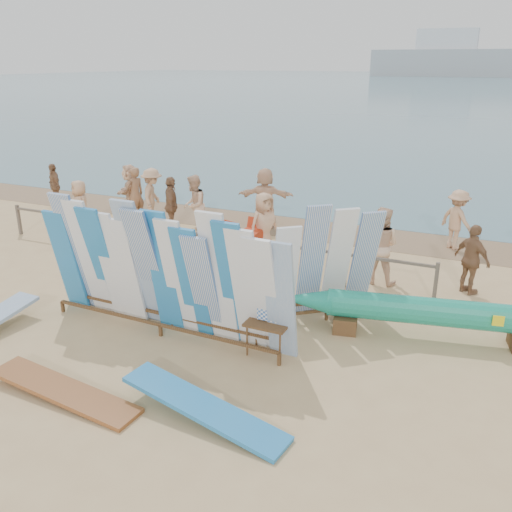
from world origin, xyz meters
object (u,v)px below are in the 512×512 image
at_px(beachgoer_1, 135,194).
at_px(beachgoer_2, 194,205).
at_px(flat_board_c, 65,397).
at_px(beach_chair_right, 230,252).
at_px(beach_chair_left, 225,245).
at_px(beachgoer_0, 81,207).
at_px(beachgoer_9, 457,220).
at_px(beachgoer_10, 472,260).
at_px(stroller, 251,246).
at_px(flat_board_d, 204,419).
at_px(side_surfboard_rack, 326,266).
at_px(beachgoer_6, 264,227).
at_px(beachgoer_extra_1, 54,185).
at_px(beachgoer_3, 153,197).
at_px(vendor_table, 268,337).
at_px(outrigger_canoe, 433,313).
at_px(beachgoer_4, 171,206).
at_px(main_surfboard_rack, 163,275).
at_px(beachgoer_11, 130,190).
at_px(beachgoer_8, 380,245).
at_px(beachgoer_5, 265,198).

bearing_deg(beachgoer_1, beachgoer_2, 98.29).
distance_m(flat_board_c, beach_chair_right, 6.57).
relative_size(beach_chair_left, beachgoer_0, 0.54).
bearing_deg(beachgoer_9, beachgoer_10, 139.08).
bearing_deg(beachgoer_1, flat_board_c, 47.98).
distance_m(flat_board_c, stroller, 6.62).
distance_m(flat_board_d, flat_board_c, 2.30).
bearing_deg(stroller, side_surfboard_rack, -40.28).
distance_m(side_surfboard_rack, beachgoer_6, 3.56).
bearing_deg(beachgoer_extra_1, beachgoer_1, 22.10).
distance_m(beachgoer_1, beachgoer_3, 0.75).
height_order(vendor_table, stroller, stroller).
bearing_deg(outrigger_canoe, beachgoer_9, 79.89).
distance_m(beachgoer_4, beachgoer_extra_1, 5.66).
distance_m(beachgoer_2, beachgoer_extra_1, 6.22).
xyz_separation_m(beachgoer_9, beachgoer_3, (-8.96, -1.41, 0.07)).
relative_size(flat_board_d, beachgoer_10, 1.69).
bearing_deg(outrigger_canoe, main_surfboard_rack, -170.60).
bearing_deg(beachgoer_0, beachgoer_9, 57.40).
distance_m(flat_board_c, beachgoer_9, 11.09).
height_order(main_surfboard_rack, beachgoer_3, main_surfboard_rack).
bearing_deg(beachgoer_11, main_surfboard_rack, 17.53).
bearing_deg(beachgoer_3, beachgoer_9, -102.87).
height_order(beach_chair_left, beachgoer_8, beachgoer_8).
bearing_deg(beachgoer_10, beachgoer_3, 28.07).
relative_size(beachgoer_0, beachgoer_8, 0.88).
relative_size(beachgoer_4, beachgoer_8, 0.95).
bearing_deg(main_surfboard_rack, beachgoer_4, 122.54).
bearing_deg(beachgoer_1, side_surfboard_rack, 79.85).
height_order(flat_board_d, beach_chair_left, beach_chair_left).
xyz_separation_m(vendor_table, flat_board_d, (-0.12, -2.11, -0.34)).
relative_size(stroller, beachgoer_2, 0.63).
relative_size(beach_chair_left, beachgoer_1, 0.49).
relative_size(beachgoer_6, beachgoer_10, 1.12).
xyz_separation_m(beach_chair_right, beachgoer_9, (5.28, 3.36, 0.60)).
height_order(side_surfboard_rack, outrigger_canoe, side_surfboard_rack).
xyz_separation_m(main_surfboard_rack, stroller, (-0.05, 4.10, -0.72)).
xyz_separation_m(beach_chair_right, beachgoer_8, (3.85, 0.07, 0.69)).
bearing_deg(beach_chair_left, beachgoer_3, 172.84).
height_order(beach_chair_right, beachgoer_8, beachgoer_8).
distance_m(outrigger_canoe, stroller, 5.32).
distance_m(flat_board_d, beachgoer_6, 6.90).
xyz_separation_m(outrigger_canoe, beachgoer_5, (-5.71, 5.46, 0.40)).
bearing_deg(beachgoer_2, beachgoer_4, -83.63).
height_order(beachgoer_11, beachgoer_0, beachgoer_11).
bearing_deg(beachgoer_2, beachgoer_extra_1, -115.20).
relative_size(beach_chair_left, beachgoer_4, 0.50).
height_order(beach_chair_left, beachgoer_5, beachgoer_5).
distance_m(beach_chair_right, beachgoer_1, 4.92).
bearing_deg(beachgoer_8, beachgoer_3, -10.94).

